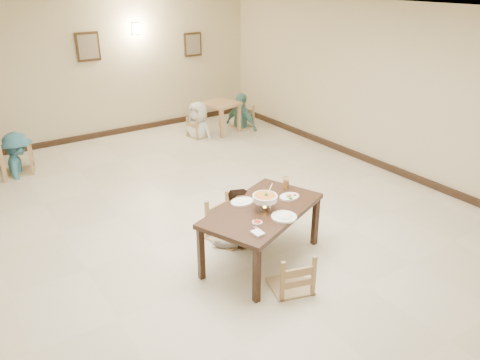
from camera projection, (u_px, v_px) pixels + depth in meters
floor at (207, 230)px, 6.81m from camera, size 10.00×10.00×0.00m
ceiling at (200, 12)px, 5.59m from camera, size 10.00×10.00×0.00m
wall_back at (86, 71)px, 9.97m from camera, size 10.00×0.00×10.00m
wall_right at (400, 92)px, 8.26m from camera, size 0.00×10.00×10.00m
baseboard_back at (95, 136)px, 10.54m from camera, size 8.00×0.06×0.12m
baseboard_right at (388, 167)px, 8.83m from camera, size 0.06×10.00×0.12m
picture_b at (88, 47)px, 9.79m from camera, size 0.50×0.04×0.60m
picture_c at (193, 45)px, 11.13m from camera, size 0.45×0.04×0.55m
wall_sconce at (136, 29)px, 10.23m from camera, size 0.16×0.05×0.22m
main_table at (262, 214)px, 5.83m from camera, size 1.83×1.44×0.76m
chair_far at (230, 204)px, 6.38m from camera, size 0.51×0.51×1.09m
chair_near at (292, 252)px, 5.37m from camera, size 0.46×0.46×0.98m
main_diner at (236, 190)px, 6.22m from camera, size 0.76×0.59×1.56m
curry_warmer at (265, 198)px, 5.70m from camera, size 0.34×0.31×0.28m
rice_plate_far at (242, 202)px, 5.93m from camera, size 0.31×0.31×0.07m
rice_plate_near at (284, 217)px, 5.57m from camera, size 0.31×0.31×0.07m
fried_plate at (289, 196)px, 6.06m from camera, size 0.27×0.27×0.06m
chili_dish at (257, 222)px, 5.44m from camera, size 0.12×0.12×0.02m
napkin_cutlery at (258, 233)px, 5.22m from camera, size 0.14×0.22×0.03m
drink_glass at (286, 183)px, 6.30m from camera, size 0.08×0.08×0.16m
bg_table_right at (221, 108)px, 10.73m from camera, size 0.86×0.86×0.71m
bg_chair_lr at (15, 146)px, 8.56m from camera, size 0.50×0.50×1.06m
bg_chair_rl at (198, 118)px, 10.50m from camera, size 0.41×0.41×0.87m
bg_chair_rr at (241, 107)px, 11.10m from camera, size 0.47×0.47×1.00m
bg_diner_b at (13, 133)px, 8.46m from camera, size 0.75×1.08×1.54m
bg_diner_c at (198, 102)px, 10.35m from camera, size 0.74×0.91×1.60m
bg_diner_d at (241, 93)px, 10.97m from camera, size 0.61×1.04×1.66m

